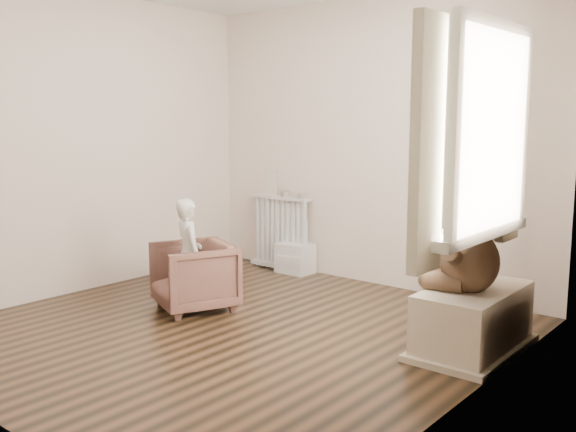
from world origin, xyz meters
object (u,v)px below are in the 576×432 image
Objects in this scene: radiator at (281,231)px; teddy_bear at (470,253)px; toy_bench at (473,321)px; armchair at (194,276)px; plush_cat at (490,205)px; toy_vanity at (295,246)px; child at (189,254)px.

teddy_bear is (2.47, -1.05, 0.28)m from radiator.
teddy_bear reaches higher than toy_bench.
toy_bench is (2.48, -0.97, -0.19)m from radiator.
armchair is 0.98× the size of teddy_bear.
teddy_bear is 2.27× the size of plush_cat.
radiator is at bearing 172.09° from toy_vanity.
toy_bench is at bearing 120.76° from plush_cat.
plush_cat is at bearing 33.15° from armchair.
child is 2.21m from toy_bench.
toy_vanity is at bearing 119.49° from armchair.
teddy_bear is (-0.01, -0.07, 0.47)m from toy_bench.
child is at bearing -66.49° from armchair.
teddy_bear reaches higher than armchair.
radiator reaches higher than armchair.
teddy_bear is at bearing -98.72° from toy_bench.
child is at bearing -84.22° from toy_vanity.
radiator is 2.67m from toy_bench.
toy_bench is at bearing -21.38° from radiator.
teddy_bear is at bearing -142.64° from child.
plush_cat is (2.25, 0.38, 0.73)m from armchair.
armchair is at bearing -165.64° from toy_bench.
child reaches higher than radiator.
radiator reaches higher than toy_bench.
radiator is 1.61m from child.
teddy_bear is (2.10, 0.52, 0.21)m from child.
radiator is at bearing 158.62° from toy_bench.
armchair is 0.67× the size of toy_bench.
teddy_bear is at bearing 36.07° from armchair.
toy_bench is at bearing 71.51° from teddy_bear.
toy_bench is 0.48m from teddy_bear.
plush_cat reaches higher than toy_bench.
armchair is at bearing -84.03° from toy_vanity.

